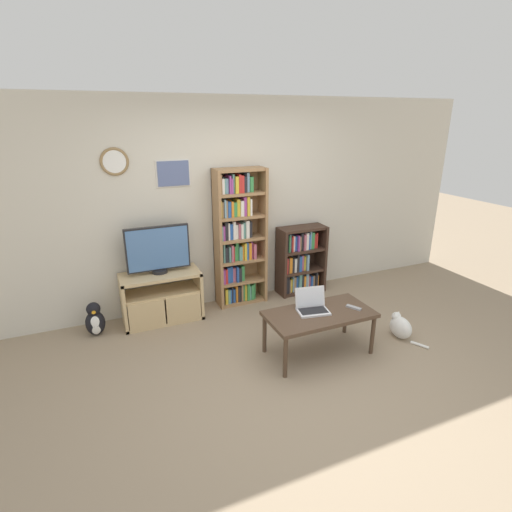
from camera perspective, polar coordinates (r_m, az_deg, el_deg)
name	(u,v)px	position (r m, az deg, el deg)	size (l,w,h in m)	color
ground_plane	(298,374)	(4.03, 5.95, -16.48)	(18.00, 18.00, 0.00)	gray
wall_back	(228,204)	(5.12, -4.07, 7.44)	(7.19, 0.09, 2.60)	beige
tv_stand	(162,297)	(4.94, -13.28, -5.74)	(0.93, 0.43, 0.60)	tan
television	(158,250)	(4.77, -13.83, 0.88)	(0.73, 0.18, 0.57)	black
bookshelf_tall	(238,239)	(5.09, -2.64, 2.45)	(0.65, 0.27, 1.77)	#9E754C
bookshelf_short	(299,261)	(5.58, 6.12, -0.67)	(0.66, 0.30, 0.94)	#3D281E
coffee_table	(319,317)	(4.17, 9.04, -8.56)	(1.10, 0.56, 0.47)	#4C3828
laptop	(312,305)	(4.15, 7.98, -6.99)	(0.36, 0.30, 0.23)	silver
remote_near_laptop	(354,308)	(4.30, 13.79, -7.16)	(0.11, 0.16, 0.02)	#99999E
cat	(400,327)	(4.81, 19.88, -9.47)	(0.22, 0.47, 0.29)	white
penguin_figurine	(95,320)	(4.90, -22.01, -8.52)	(0.21, 0.19, 0.40)	black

